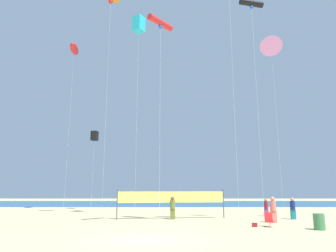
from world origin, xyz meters
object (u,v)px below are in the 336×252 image
object	(u,v)px
beachgoer_navy_shirt	(293,208)
beachgoer_maroon_shirt	(267,207)
trash_barrel	(320,222)
kite_black_box	(95,136)
folding_beach_chair	(270,219)
beachgoer_coral_shirt	(274,209)
kite_cyan_box	(139,24)
kite_red_tube	(161,23)
kite_pink_delta	(272,47)
kite_black_tube	(252,4)
volleyball_net	(172,198)
beachgoer_olive_shirt	(173,207)
kite_red_inflatable	(75,49)
beach_handbag	(255,225)

from	to	relation	value
beachgoer_navy_shirt	beachgoer_maroon_shirt	world-z (taller)	beachgoer_navy_shirt
trash_barrel	kite_black_box	world-z (taller)	kite_black_box
folding_beach_chair	trash_barrel	world-z (taller)	trash_barrel
beachgoer_coral_shirt	kite_cyan_box	bearing A→B (deg)	68.33
kite_cyan_box	kite_red_tube	size ratio (longest dim) A/B	1.30
kite_pink_delta	folding_beach_chair	bearing A→B (deg)	-127.90
beachgoer_coral_shirt	folding_beach_chair	distance (m)	2.65
beachgoer_maroon_shirt	kite_black_tube	distance (m)	17.23
kite_black_tube	folding_beach_chair	bearing A→B (deg)	-1.80
beachgoer_maroon_shirt	kite_pink_delta	size ratio (longest dim) A/B	0.10
kite_red_tube	beachgoer_navy_shirt	bearing A→B (deg)	28.89
beachgoer_maroon_shirt	kite_red_tube	distance (m)	18.26
beachgoer_coral_shirt	kite_black_tube	xyz separation A→B (m)	(-1.38, -2.35, 14.98)
volleyball_net	folding_beach_chair	bearing A→B (deg)	-39.72
kite_pink_delta	kite_cyan_box	bearing A→B (deg)	163.39
volleyball_net	kite_pink_delta	world-z (taller)	kite_pink_delta
beachgoer_olive_shirt	kite_pink_delta	world-z (taller)	kite_pink_delta
kite_red_inflatable	kite_red_tube	size ratio (longest dim) A/B	1.34
volleyball_net	kite_red_tube	world-z (taller)	kite_red_tube
beachgoer_maroon_shirt	kite_red_inflatable	distance (m)	26.51
beachgoer_maroon_shirt	beachgoer_coral_shirt	distance (m)	5.55
trash_barrel	kite_black_box	bearing A→B (deg)	137.63
trash_barrel	kite_red_inflatable	bearing A→B (deg)	145.82
folding_beach_chair	kite_red_inflatable	world-z (taller)	kite_red_inflatable
kite_pink_delta	kite_red_tube	world-z (taller)	kite_pink_delta
kite_black_box	folding_beach_chair	bearing A→B (deg)	-43.99
kite_cyan_box	volleyball_net	bearing A→B (deg)	-8.69
kite_red_tube	beachgoer_coral_shirt	bearing A→B (deg)	22.18
beachgoer_olive_shirt	kite_red_inflatable	world-z (taller)	kite_red_inflatable
kite_red_inflatable	kite_red_tube	bearing A→B (deg)	-51.65
kite_black_box	kite_cyan_box	bearing A→B (deg)	-56.87
kite_red_inflatable	beachgoer_olive_shirt	bearing A→B (deg)	-32.53
beachgoer_coral_shirt	kite_black_tube	distance (m)	15.23
kite_pink_delta	kite_black_tube	distance (m)	3.91
kite_red_inflatable	kite_pink_delta	size ratio (longest dim) A/B	1.29
kite_pink_delta	kite_black_box	xyz separation A→B (m)	(-16.98, 12.28, -5.21)
volleyball_net	kite_black_tube	bearing A→B (deg)	-41.04
kite_black_tube	beachgoer_navy_shirt	bearing A→B (deg)	51.90
folding_beach_chair	beachgoer_navy_shirt	bearing A→B (deg)	97.92
trash_barrel	kite_black_tube	bearing A→B (deg)	151.94
beachgoer_olive_shirt	kite_black_tube	distance (m)	16.85
beachgoer_olive_shirt	kite_black_tube	bearing A→B (deg)	-24.35
beach_handbag	kite_pink_delta	world-z (taller)	kite_pink_delta
kite_black_box	kite_red_inflatable	bearing A→B (deg)	-129.52
beachgoer_coral_shirt	beachgoer_maroon_shirt	bearing A→B (deg)	-16.44
kite_cyan_box	kite_red_tube	bearing A→B (deg)	-71.44
kite_red_tube	kite_red_inflatable	bearing A→B (deg)	128.35
beachgoer_navy_shirt	kite_red_tube	world-z (taller)	kite_red_tube
beachgoer_coral_shirt	kite_pink_delta	distance (m)	12.69
beach_handbag	kite_red_tube	xyz separation A→B (m)	(-6.11, -0.94, 13.69)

